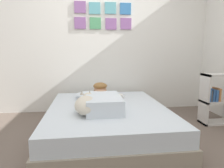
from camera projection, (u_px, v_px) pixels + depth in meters
ground_plane at (118, 154)px, 2.15m from camera, size 11.65×11.65×0.00m
back_wall at (103, 41)px, 3.66m from camera, size 3.82×0.12×2.50m
bed at (107, 120)px, 2.70m from camera, size 1.55×1.95×0.36m
pillow at (92, 95)px, 3.14m from camera, size 0.52×0.32×0.11m
person_lying at (102, 99)px, 2.61m from camera, size 0.43×0.92×0.27m
dog at (86, 104)px, 2.39m from camera, size 0.26×0.57×0.21m
coffee_cup at (120, 97)px, 3.09m from camera, size 0.13×0.09×0.07m
cell_phone at (90, 107)px, 2.65m from camera, size 0.07×0.14×0.01m
bookshelf at (216, 98)px, 3.01m from camera, size 0.45×0.24×0.75m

